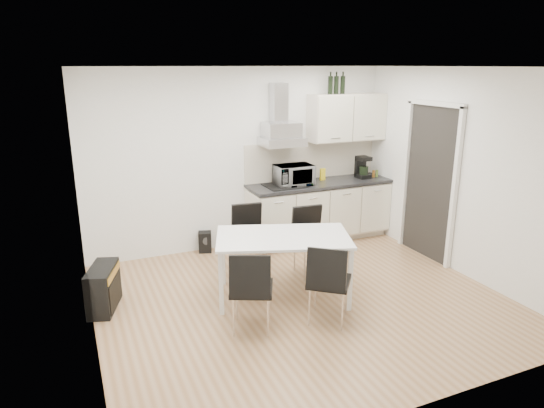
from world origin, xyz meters
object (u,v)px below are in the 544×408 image
Objects in this scene: chair_near_left at (252,289)px; floor_speaker at (205,242)px; kitchenette at (321,187)px; guitar_amp at (103,288)px; dining_table at (283,242)px; chair_near_right at (329,282)px; chair_far_left at (250,240)px; chair_far_right at (312,242)px.

floor_speaker is at bearing 111.26° from chair_near_left.
kitchenette is 3.92× the size of guitar_amp.
chair_near_right is at bearing -54.27° from dining_table.
dining_table is 1.93× the size of chair_near_left.
kitchenette is 2.86× the size of chair_far_left.
dining_table is 1.93× the size of chair_near_right.
floor_speaker is (-0.36, 0.91, -0.29)m from chair_far_left.
kitchenette is at bearing 36.58° from guitar_amp.
chair_far_right is 2.92× the size of floor_speaker.
chair_far_left is at bearing 139.92° from chair_near_right.
chair_far_left and chair_near_left have the same top height.
kitchenette reaches higher than chair_far_right.
dining_table is at bearing 38.96° from chair_far_right.
kitchenette is 8.38× the size of floor_speaker.
chair_near_left is at bearing 76.63° from chair_far_left.
chair_near_right is (0.30, -1.52, 0.00)m from chair_far_left.
kitchenette is 1.43m from chair_far_right.
dining_table is 0.85m from chair_far_left.
chair_near_left is (-0.59, -0.53, -0.24)m from dining_table.
chair_far_left is 1.89m from guitar_amp.
chair_near_left is at bearing 42.83° from chair_far_right.
floor_speaker is (1.50, 1.21, -0.10)m from guitar_amp.
kitchenette is at bearing 72.07° from chair_near_left.
chair_near_right reaches higher than dining_table.
kitchenette is 2.88m from chair_near_left.
chair_far_left is at bearing 94.49° from chair_near_left.
floor_speaker is (0.14, 2.26, -0.29)m from chair_near_left.
chair_far_left is at bearing -25.86° from chair_far_right.
dining_table reaches higher than guitar_amp.
kitchenette is 2.07m from dining_table.
guitar_amp is 1.93m from floor_speaker.
floor_speaker is at bearing -47.00° from chair_far_right.
kitchenette is at bearing 68.56° from dining_table.
chair_far_left is 1.00× the size of chair_far_right.
chair_near_left is 2.92× the size of floor_speaker.
chair_far_right is 2.55m from guitar_amp.
kitchenette is 2.86× the size of chair_near_left.
guitar_amp is at bearing -123.97° from floor_speaker.
dining_table is 2.06m from guitar_amp.
chair_far_left is (-1.44, -0.75, -0.39)m from kitchenette.
chair_far_left is at bearing 115.74° from dining_table.
kitchenette is at bearing -145.54° from chair_far_left.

